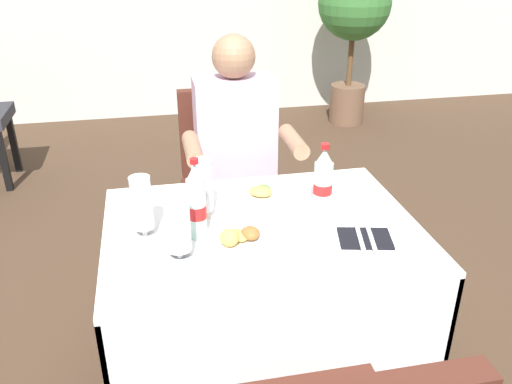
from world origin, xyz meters
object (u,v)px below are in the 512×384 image
object	(u,v)px
seated_diner_far	(237,159)
cola_bottle_secondary	(196,203)
beer_glass_middle	(178,226)
plate_near_camera	(243,241)
cola_bottle_primary	(323,181)
napkin_cutlery_set	(365,238)
potted_plant_corner	(354,16)
chair_far_diner_seat	(228,181)
beer_glass_right	(142,207)
plate_far_diner	(257,195)
main_dining_table	(262,269)
beer_glass_left	(202,188)

from	to	relation	value
seated_diner_far	cola_bottle_secondary	size ratio (longest dim) A/B	4.55
cola_bottle_secondary	beer_glass_middle	bearing A→B (deg)	-118.66
plate_near_camera	cola_bottle_primary	world-z (taller)	cola_bottle_primary
plate_near_camera	napkin_cutlery_set	bearing A→B (deg)	-6.04
beer_glass_middle	potted_plant_corner	size ratio (longest dim) A/B	0.16
seated_diner_far	chair_far_diner_seat	bearing A→B (deg)	106.24
cola_bottle_primary	cola_bottle_secondary	bearing A→B (deg)	-166.65
beer_glass_right	cola_bottle_secondary	bearing A→B (deg)	-10.40
chair_far_diner_seat	cola_bottle_secondary	size ratio (longest dim) A/B	3.50
plate_near_camera	cola_bottle_secondary	distance (m)	0.19
plate_far_diner	cola_bottle_primary	bearing A→B (deg)	-28.63
main_dining_table	chair_far_diner_seat	distance (m)	0.79
chair_far_diner_seat	cola_bottle_primary	world-z (taller)	cola_bottle_primary
beer_glass_middle	plate_near_camera	bearing A→B (deg)	9.74
seated_diner_far	beer_glass_left	world-z (taller)	seated_diner_far
beer_glass_right	cola_bottle_secondary	size ratio (longest dim) A/B	0.77
beer_glass_middle	potted_plant_corner	world-z (taller)	potted_plant_corner
plate_far_diner	beer_glass_middle	world-z (taller)	beer_glass_middle
beer_glass_left	cola_bottle_primary	world-z (taller)	cola_bottle_primary
cola_bottle_primary	napkin_cutlery_set	distance (m)	0.27
potted_plant_corner	beer_glass_left	bearing A→B (deg)	-119.42
main_dining_table	cola_bottle_primary	xyz separation A→B (m)	(0.24, 0.09, 0.29)
chair_far_diner_seat	beer_glass_left	distance (m)	0.78
beer_glass_left	potted_plant_corner	xyz separation A→B (m)	(1.67, 2.96, 0.11)
napkin_cutlery_set	plate_far_diner	bearing A→B (deg)	128.40
main_dining_table	cola_bottle_primary	world-z (taller)	cola_bottle_primary
plate_far_diner	cola_bottle_primary	xyz separation A→B (m)	(0.21, -0.12, 0.09)
chair_far_diner_seat	seated_diner_far	world-z (taller)	seated_diner_far
cola_bottle_secondary	beer_glass_right	bearing A→B (deg)	169.60
chair_far_diner_seat	cola_bottle_primary	xyz separation A→B (m)	(0.24, -0.70, 0.30)
chair_far_diner_seat	plate_far_diner	world-z (taller)	chair_far_diner_seat
seated_diner_far	plate_near_camera	xyz separation A→B (m)	(-0.12, -0.79, 0.05)
cola_bottle_secondary	chair_far_diner_seat	bearing A→B (deg)	74.79
beer_glass_left	beer_glass_middle	size ratio (longest dim) A/B	1.00
beer_glass_middle	cola_bottle_secondary	bearing A→B (deg)	61.34
plate_near_camera	seated_diner_far	bearing A→B (deg)	81.61
main_dining_table	cola_bottle_primary	size ratio (longest dim) A/B	4.29
beer_glass_left	beer_glass_middle	bearing A→B (deg)	-112.38
main_dining_table	chair_far_diner_seat	size ratio (longest dim) A/B	1.10
beer_glass_left	chair_far_diner_seat	bearing A→B (deg)	74.77
main_dining_table	plate_far_diner	bearing A→B (deg)	82.69
seated_diner_far	beer_glass_middle	size ratio (longest dim) A/B	5.74
plate_far_diner	potted_plant_corner	size ratio (longest dim) A/B	0.16
plate_far_diner	beer_glass_left	bearing A→B (deg)	-153.35
beer_glass_right	cola_bottle_primary	size ratio (longest dim) A/B	0.86
main_dining_table	beer_glass_middle	size ratio (longest dim) A/B	4.85
beer_glass_middle	cola_bottle_primary	world-z (taller)	cola_bottle_primary
seated_diner_far	napkin_cutlery_set	bearing A→B (deg)	-71.49
beer_glass_right	cola_bottle_secondary	xyz separation A→B (m)	(0.17, -0.03, 0.01)
napkin_cutlery_set	cola_bottle_primary	bearing A→B (deg)	106.13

